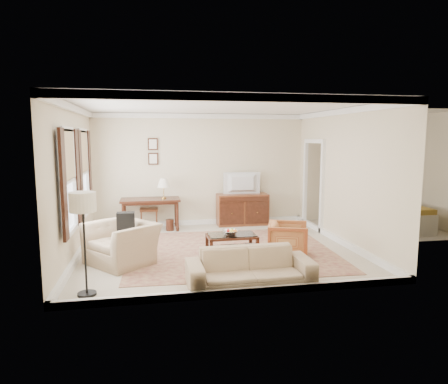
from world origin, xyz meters
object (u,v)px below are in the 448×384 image
object	(u,v)px
sofa	(250,262)
striped_armchair	(288,238)
club_armchair	(122,236)
writing_desk	(150,203)
tv	(243,176)
coffee_table	(232,239)
sideboard	(242,209)

from	to	relation	value
sofa	striped_armchair	bearing A→B (deg)	49.78
club_armchair	writing_desk	bearing A→B (deg)	128.64
tv	writing_desk	bearing A→B (deg)	3.70
writing_desk	striped_armchair	world-z (taller)	writing_desk
writing_desk	sofa	world-z (taller)	writing_desk
tv	coffee_table	world-z (taller)	tv
coffee_table	club_armchair	bearing A→B (deg)	-175.39
tv	striped_armchair	distance (m)	3.10
coffee_table	sofa	xyz separation A→B (m)	(-0.06, -1.68, 0.07)
tv	sofa	size ratio (longest dim) A/B	0.48
striped_armchair	club_armchair	world-z (taller)	club_armchair
coffee_table	club_armchair	distance (m)	2.10
tv	club_armchair	world-z (taller)	tv
tv	club_armchair	bearing A→B (deg)	43.43
striped_armchair	sofa	xyz separation A→B (m)	(-1.08, -1.31, 0.01)
sideboard	club_armchair	size ratio (longest dim) A/B	1.15
club_armchair	sideboard	bearing A→B (deg)	93.84
writing_desk	coffee_table	size ratio (longest dim) A/B	1.48
club_armchair	sofa	size ratio (longest dim) A/B	0.59
striped_armchair	club_armchair	xyz separation A→B (m)	(-3.11, 0.21, 0.13)
tv	sideboard	bearing A→B (deg)	-90.00
sideboard	sofa	xyz separation A→B (m)	(-0.89, -4.29, -0.03)
coffee_table	tv	bearing A→B (deg)	72.26
sideboard	coffee_table	bearing A→B (deg)	-107.61
striped_armchair	sofa	size ratio (longest dim) A/B	0.38
sideboard	club_armchair	bearing A→B (deg)	-136.36
writing_desk	sideboard	distance (m)	2.40
sideboard	tv	distance (m)	0.88
sideboard	coffee_table	distance (m)	2.74
sideboard	striped_armchair	xyz separation A→B (m)	(0.20, -2.98, -0.04)
sideboard	writing_desk	bearing A→B (deg)	-175.82
coffee_table	club_armchair	xyz separation A→B (m)	(-2.08, -0.17, 0.20)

